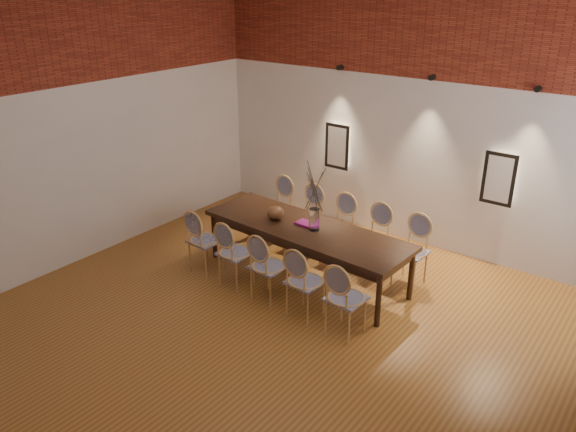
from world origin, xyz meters
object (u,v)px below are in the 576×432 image
Objects in this scene: chair_near_e at (346,298)px; chair_far_e at (411,252)px; book at (306,224)px; chair_far_a at (277,208)px; chair_far_d at (373,240)px; vase at (314,219)px; bowl at (275,213)px; chair_near_d at (306,281)px; chair_near_a at (205,240)px; chair_near_b at (236,253)px; chair_near_c at (269,266)px; chair_far_c at (338,228)px; dining_table at (306,252)px; chair_far_b at (306,218)px.

chair_near_e is 1.00× the size of chair_far_e.
chair_far_a is at bearing 145.76° from book.
chair_far_d is 0.98m from vase.
chair_near_e is at bearing -25.44° from bowl.
chair_far_e is at bearing 68.65° from chair_near_d.
chair_near_a is 0.59m from chair_near_b.
chair_near_c reaches higher than bowl.
bowl is (0.64, -0.83, 0.37)m from chair_far_a.
chair_near_d is 1.62m from chair_far_c.
chair_far_a is at bearing 147.39° from dining_table.
book is at bearing 47.01° from chair_far_d.
chair_near_c is at bearing 51.99° from chair_far_e.
chair_near_d is at bearing 180.00° from chair_near_e.
vase is (0.75, 0.72, 0.43)m from chair_near_b.
chair_far_b is 0.59m from chair_far_c.
chair_near_e is 3.62× the size of book.
dining_table is 1.40m from chair_far_e.
chair_near_c reaches higher than book.
chair_far_b is (-0.55, 0.78, 0.09)m from dining_table.
chair_near_c is 0.88m from vase.
chair_near_a is at bearing -152.77° from vase.
chair_near_e is 3.92× the size of bowl.
chair_far_a is at bearing -0.00° from chair_far_c.
chair_far_d is at bearing 0.00° from chair_far_e.
book is at bearing 11.61° from bowl.
chair_near_c and chair_far_c have the same top height.
chair_near_c is at bearing -102.58° from vase.
chair_near_b is 1.13m from vase.
chair_far_d is (0.59, -0.03, 0.00)m from chair_far_c.
bowl is at bearing -174.29° from dining_table.
chair_near_b and chair_near_d have the same top height.
chair_near_c and chair_far_b have the same top height.
chair_far_c is 3.92× the size of bowl.
chair_far_a is (-0.52, 1.53, 0.00)m from chair_near_b.
chair_near_a and chair_far_b have the same top height.
vase reaches higher than chair_near_e.
chair_near_d is at bearing -61.42° from vase.
chair_near_e is at bearing 90.00° from chair_far_e.
dining_table is at bearing 128.01° from chair_far_b.
chair_near_c and chair_near_e have the same top height.
vase is 0.64m from bowl.
vase reaches higher than book.
chair_far_e is at bearing 32.61° from chair_near_a.
chair_far_e is (0.66, 1.48, 0.00)m from chair_near_d.
chair_near_a is 2.79m from chair_far_e.
chair_near_a is 1.04m from bowl.
book is at bearing 93.79° from chair_near_c.
dining_table is at bearing 90.00° from chair_near_c.
chair_near_e is (1.14, -0.81, 0.09)m from dining_table.
chair_near_a is 1.18m from chair_near_c.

